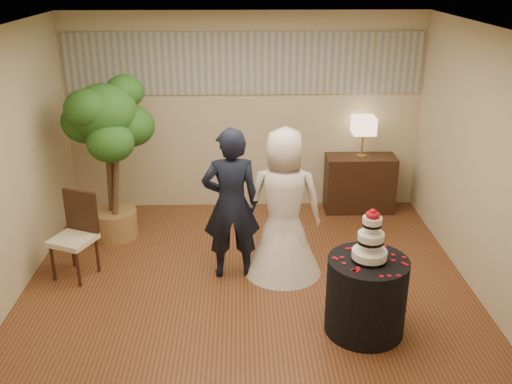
{
  "coord_description": "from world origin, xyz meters",
  "views": [
    {
      "loc": [
        -0.07,
        -5.39,
        3.4
      ],
      "look_at": [
        0.1,
        0.4,
        1.05
      ],
      "focal_mm": 40.0,
      "sensor_mm": 36.0,
      "label": 1
    }
  ],
  "objects_px": {
    "cake_table": "(366,296)",
    "ficus_tree": "(109,160)",
    "groom": "(231,204)",
    "table_lamp": "(363,137)",
    "side_chair": "(72,237)",
    "wedding_cake": "(371,235)",
    "console": "(359,183)",
    "bride": "(284,203)"
  },
  "relations": [
    {
      "from": "cake_table",
      "to": "ficus_tree",
      "type": "distance_m",
      "value": 3.65
    },
    {
      "from": "groom",
      "to": "ficus_tree",
      "type": "bearing_deg",
      "value": -38.17
    },
    {
      "from": "ficus_tree",
      "to": "cake_table",
      "type": "bearing_deg",
      "value": -37.0
    },
    {
      "from": "table_lamp",
      "to": "side_chair",
      "type": "distance_m",
      "value": 4.11
    },
    {
      "from": "wedding_cake",
      "to": "console",
      "type": "bearing_deg",
      "value": 80.01
    },
    {
      "from": "cake_table",
      "to": "table_lamp",
      "type": "relative_size",
      "value": 1.35
    },
    {
      "from": "ficus_tree",
      "to": "side_chair",
      "type": "bearing_deg",
      "value": -103.71
    },
    {
      "from": "groom",
      "to": "ficus_tree",
      "type": "relative_size",
      "value": 0.83
    },
    {
      "from": "console",
      "to": "bride",
      "type": "bearing_deg",
      "value": -124.4
    },
    {
      "from": "groom",
      "to": "console",
      "type": "distance_m",
      "value": 2.62
    },
    {
      "from": "table_lamp",
      "to": "groom",
      "type": "bearing_deg",
      "value": -135.34
    },
    {
      "from": "groom",
      "to": "console",
      "type": "bearing_deg",
      "value": -139.9
    },
    {
      "from": "wedding_cake",
      "to": "table_lamp",
      "type": "xyz_separation_m",
      "value": [
        0.52,
        2.94,
        0.07
      ]
    },
    {
      "from": "groom",
      "to": "cake_table",
      "type": "distance_m",
      "value": 1.8
    },
    {
      "from": "bride",
      "to": "table_lamp",
      "type": "xyz_separation_m",
      "value": [
        1.24,
        1.76,
        0.24
      ]
    },
    {
      "from": "wedding_cake",
      "to": "table_lamp",
      "type": "relative_size",
      "value": 0.91
    },
    {
      "from": "side_chair",
      "to": "console",
      "type": "bearing_deg",
      "value": 49.76
    },
    {
      "from": "bride",
      "to": "table_lamp",
      "type": "relative_size",
      "value": 3.0
    },
    {
      "from": "bride",
      "to": "table_lamp",
      "type": "distance_m",
      "value": 2.16
    },
    {
      "from": "bride",
      "to": "groom",
      "type": "bearing_deg",
      "value": 8.86
    },
    {
      "from": "bride",
      "to": "console",
      "type": "relative_size",
      "value": 1.77
    },
    {
      "from": "ficus_tree",
      "to": "side_chair",
      "type": "height_order",
      "value": "ficus_tree"
    },
    {
      "from": "ficus_tree",
      "to": "side_chair",
      "type": "distance_m",
      "value": 1.21
    },
    {
      "from": "bride",
      "to": "cake_table",
      "type": "height_order",
      "value": "bride"
    },
    {
      "from": "bride",
      "to": "side_chair",
      "type": "relative_size",
      "value": 1.75
    },
    {
      "from": "bride",
      "to": "wedding_cake",
      "type": "xyz_separation_m",
      "value": [
        0.72,
        -1.18,
        0.18
      ]
    },
    {
      "from": "cake_table",
      "to": "side_chair",
      "type": "bearing_deg",
      "value": 160.05
    },
    {
      "from": "cake_table",
      "to": "console",
      "type": "bearing_deg",
      "value": 80.01
    },
    {
      "from": "side_chair",
      "to": "table_lamp",
      "type": "bearing_deg",
      "value": 49.76
    },
    {
      "from": "bride",
      "to": "ficus_tree",
      "type": "relative_size",
      "value": 0.81
    },
    {
      "from": "groom",
      "to": "bride",
      "type": "height_order",
      "value": "groom"
    },
    {
      "from": "groom",
      "to": "wedding_cake",
      "type": "height_order",
      "value": "groom"
    },
    {
      "from": "table_lamp",
      "to": "ficus_tree",
      "type": "bearing_deg",
      "value": -167.07
    },
    {
      "from": "groom",
      "to": "side_chair",
      "type": "bearing_deg",
      "value": -4.66
    },
    {
      "from": "console",
      "to": "side_chair",
      "type": "height_order",
      "value": "side_chair"
    },
    {
      "from": "console",
      "to": "ficus_tree",
      "type": "relative_size",
      "value": 0.46
    },
    {
      "from": "table_lamp",
      "to": "wedding_cake",
      "type": "bearing_deg",
      "value": -99.99
    },
    {
      "from": "groom",
      "to": "side_chair",
      "type": "distance_m",
      "value": 1.85
    },
    {
      "from": "groom",
      "to": "side_chair",
      "type": "height_order",
      "value": "groom"
    },
    {
      "from": "bride",
      "to": "ficus_tree",
      "type": "height_order",
      "value": "ficus_tree"
    },
    {
      "from": "table_lamp",
      "to": "cake_table",
      "type": "bearing_deg",
      "value": -99.99
    },
    {
      "from": "cake_table",
      "to": "console",
      "type": "distance_m",
      "value": 2.98
    }
  ]
}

